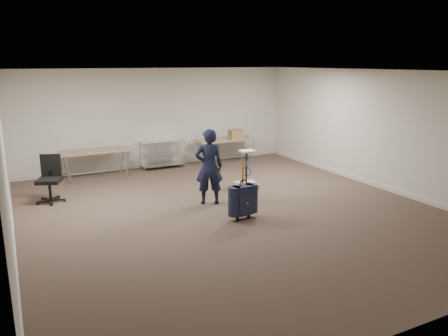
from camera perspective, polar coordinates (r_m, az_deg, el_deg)
ground at (r=8.94m, az=0.84°, el=-5.68°), size 9.00×9.00×0.00m
room_shell at (r=10.11m, az=-2.78°, el=-3.08°), size 8.00×9.00×9.00m
folding_table_left at (r=11.83m, az=-16.43°, el=1.98°), size 1.80×0.75×0.73m
folding_table_right at (r=13.02m, az=0.23°, el=3.58°), size 1.80×0.75×0.73m
wire_shelf at (r=12.57m, az=-8.04°, el=1.97°), size 1.22×0.47×0.80m
person at (r=9.21m, az=-1.96°, el=0.17°), size 0.68×0.55×1.63m
suitcase at (r=8.41m, az=2.51°, el=-4.20°), size 0.44×0.28×1.13m
office_chair at (r=10.20m, az=-21.73°, el=-2.42°), size 0.62×0.63×1.02m
equipment_cart at (r=10.60m, az=3.02°, el=-1.23°), size 0.57×0.57×0.91m
cardboard_box at (r=13.04m, az=1.50°, el=4.45°), size 0.37×0.28×0.28m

